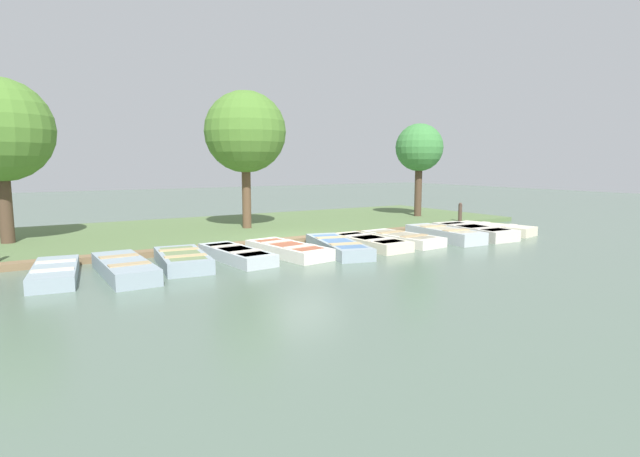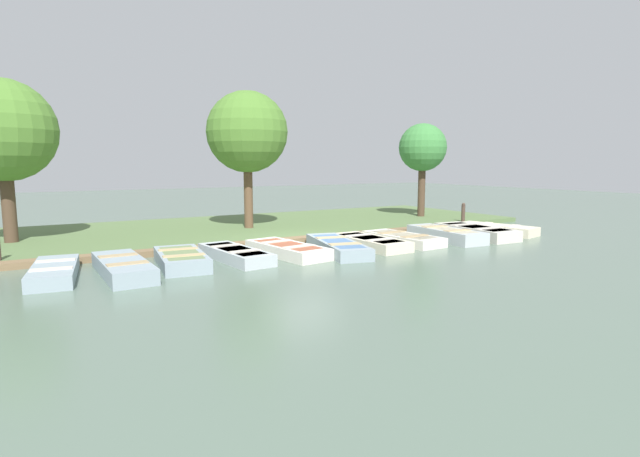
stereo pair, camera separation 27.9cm
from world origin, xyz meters
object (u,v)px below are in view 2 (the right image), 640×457
object	(u,v)px
rowboat_2	(181,259)
park_tree_left	(247,133)
rowboat_6	(370,242)
rowboat_10	(497,229)
rowboat_0	(54,271)
rowboat_4	(287,249)
rowboat_8	(446,234)
park_tree_center	(423,149)
rowboat_3	(235,254)
rowboat_7	(403,238)
mooring_post_far	(463,214)
park_tree_far_left	(3,131)
rowboat_5	(337,246)
rowboat_9	(476,232)
rowboat_1	(123,267)

from	to	relation	value
rowboat_2	park_tree_left	distance (m)	7.63
rowboat_6	park_tree_left	distance (m)	6.84
rowboat_2	rowboat_6	bearing A→B (deg)	95.55
rowboat_2	rowboat_10	bearing A→B (deg)	96.54
rowboat_2	rowboat_10	xyz separation A→B (m)	(0.07, 12.33, -0.02)
rowboat_0	rowboat_2	bearing A→B (deg)	95.40
park_tree_left	rowboat_4	bearing A→B (deg)	-10.40
rowboat_8	park_tree_center	bearing A→B (deg)	149.48
rowboat_0	rowboat_8	size ratio (longest dim) A/B	0.93
rowboat_3	rowboat_7	world-z (taller)	rowboat_3
rowboat_2	mooring_post_far	distance (m)	13.25
park_tree_left	rowboat_7	bearing A→B (deg)	33.48
rowboat_4	rowboat_10	bearing A→B (deg)	82.00
rowboat_4	park_tree_far_left	bearing A→B (deg)	-137.12
rowboat_4	park_tree_center	world-z (taller)	park_tree_center
rowboat_3	rowboat_2	bearing A→B (deg)	-93.21
rowboat_0	rowboat_4	world-z (taller)	rowboat_4
rowboat_3	rowboat_5	size ratio (longest dim) A/B	0.84
rowboat_5	park_tree_center	world-z (taller)	park_tree_center
rowboat_0	park_tree_far_left	world-z (taller)	park_tree_far_left
rowboat_7	rowboat_8	xyz separation A→B (m)	(0.27, 1.75, 0.06)
rowboat_4	park_tree_left	size ratio (longest dim) A/B	0.57
rowboat_5	rowboat_8	distance (m)	4.62
rowboat_2	rowboat_7	distance (m)	7.61
rowboat_5	park_tree_center	size ratio (longest dim) A/B	0.80
rowboat_3	park_tree_far_left	bearing A→B (deg)	-141.63
rowboat_6	mooring_post_far	size ratio (longest dim) A/B	3.01
rowboat_10	park_tree_left	xyz separation A→B (m)	(-5.30, -8.20, 3.74)
rowboat_6	park_tree_center	bearing A→B (deg)	125.05
park_tree_left	rowboat_10	bearing A→B (deg)	57.14
rowboat_4	rowboat_5	size ratio (longest dim) A/B	0.86
rowboat_8	mooring_post_far	distance (m)	4.54
rowboat_0	rowboat_6	world-z (taller)	rowboat_0
rowboat_10	park_tree_far_left	size ratio (longest dim) A/B	0.58
rowboat_8	park_tree_far_left	world-z (taller)	park_tree_far_left
rowboat_0	rowboat_2	size ratio (longest dim) A/B	1.06
rowboat_9	park_tree_center	world-z (taller)	park_tree_center
rowboat_4	rowboat_8	size ratio (longest dim) A/B	0.99
rowboat_7	rowboat_9	size ratio (longest dim) A/B	0.92
rowboat_1	rowboat_2	xyz separation A→B (m)	(-0.31, 1.52, -0.00)
rowboat_3	park_tree_center	bearing A→B (deg)	107.89
mooring_post_far	park_tree_center	world-z (taller)	park_tree_center
rowboat_0	rowboat_3	xyz separation A→B (m)	(0.06, 4.56, 0.00)
rowboat_2	rowboat_8	bearing A→B (deg)	94.97
rowboat_4	mooring_post_far	world-z (taller)	mooring_post_far
rowboat_5	rowboat_6	size ratio (longest dim) A/B	1.21
rowboat_0	rowboat_6	size ratio (longest dim) A/B	0.98
rowboat_5	mooring_post_far	size ratio (longest dim) A/B	3.63
rowboat_7	park_tree_far_left	size ratio (longest dim) A/B	0.57
rowboat_4	rowboat_10	world-z (taller)	rowboat_10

